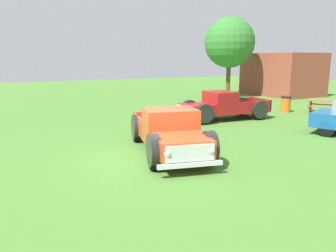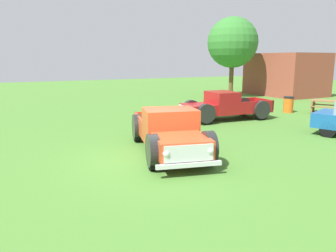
% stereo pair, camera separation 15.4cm
% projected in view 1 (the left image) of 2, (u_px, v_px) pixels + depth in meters
% --- Properties ---
extents(ground_plane, '(80.00, 80.00, 0.00)m').
position_uv_depth(ground_plane, '(153.00, 160.00, 10.19)').
color(ground_plane, '#477A2D').
extents(pickup_truck_foreground, '(5.28, 2.93, 1.53)m').
position_uv_depth(pickup_truck_foreground, '(171.00, 133.00, 10.64)').
color(pickup_truck_foreground, '#D14723').
rests_on(pickup_truck_foreground, ground_plane).
extents(pickup_truck_behind_left, '(2.20, 4.96, 1.48)m').
position_uv_depth(pickup_truck_behind_left, '(219.00, 107.00, 16.77)').
color(pickup_truck_behind_left, maroon).
rests_on(pickup_truck_behind_left, ground_plane).
extents(picnic_table, '(2.32, 2.23, 0.78)m').
position_uv_depth(picnic_table, '(325.00, 105.00, 18.84)').
color(picnic_table, olive).
rests_on(picnic_table, ground_plane).
extents(trash_can, '(0.59, 0.59, 0.95)m').
position_uv_depth(trash_can, '(286.00, 104.00, 19.31)').
color(trash_can, orange).
rests_on(trash_can, ground_plane).
extents(oak_tree_east, '(4.07, 4.07, 6.46)m').
position_uv_depth(oak_tree_east, '(230.00, 43.00, 26.43)').
color(oak_tree_east, brown).
rests_on(oak_tree_east, ground_plane).
extents(brick_pavilion, '(6.05, 4.43, 3.60)m').
position_uv_depth(brick_pavilion, '(282.00, 74.00, 28.42)').
color(brick_pavilion, brown).
rests_on(brick_pavilion, ground_plane).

